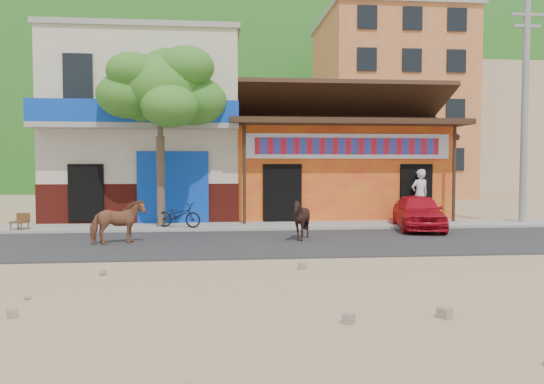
{
  "coord_description": "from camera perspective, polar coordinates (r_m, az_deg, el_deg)",
  "views": [
    {
      "loc": [
        -2.65,
        -12.03,
        2.19
      ],
      "look_at": [
        -1.17,
        3.0,
        1.4
      ],
      "focal_mm": 35.0,
      "sensor_mm": 36.0,
      "label": 1
    }
  ],
  "objects": [
    {
      "name": "ground",
      "position": [
        12.52,
        6.74,
        -7.11
      ],
      "size": [
        120.0,
        120.0,
        0.0
      ],
      "primitive_type": "plane",
      "color": "#9E825B",
      "rests_on": "ground"
    },
    {
      "name": "road",
      "position": [
        14.93,
        4.67,
        -5.37
      ],
      "size": [
        60.0,
        5.0,
        0.04
      ],
      "primitive_type": "cube",
      "color": "#28282B",
      "rests_on": "ground"
    },
    {
      "name": "sidewalk",
      "position": [
        18.35,
        2.71,
        -3.67
      ],
      "size": [
        60.0,
        2.0,
        0.12
      ],
      "primitive_type": "cube",
      "color": "gray",
      "rests_on": "ground"
    },
    {
      "name": "dance_club",
      "position": [
        22.52,
        6.28,
        1.99
      ],
      "size": [
        8.0,
        6.0,
        3.6
      ],
      "primitive_type": "cube",
      "color": "orange",
      "rests_on": "ground"
    },
    {
      "name": "cafe_building",
      "position": [
        22.26,
        -13.06,
        6.29
      ],
      "size": [
        7.0,
        6.0,
        7.0
      ],
      "primitive_type": "cube",
      "color": "beige",
      "rests_on": "ground"
    },
    {
      "name": "apartment_front",
      "position": [
        38.06,
        12.36,
        8.67
      ],
      "size": [
        9.0,
        9.0,
        12.0
      ],
      "primitive_type": "cube",
      "color": "#CC723F",
      "rests_on": "ground"
    },
    {
      "name": "apartment_rear",
      "position": [
        46.92,
        20.61,
        6.24
      ],
      "size": [
        8.0,
        8.0,
        10.0
      ],
      "primitive_type": "cube",
      "color": "tan",
      "rests_on": "ground"
    },
    {
      "name": "hillside",
      "position": [
        82.66,
        -3.82,
        9.81
      ],
      "size": [
        100.0,
        40.0,
        24.0
      ],
      "primitive_type": "ellipsoid",
      "color": "#194C14",
      "rests_on": "ground"
    },
    {
      "name": "tree",
      "position": [
        17.96,
        -11.92,
        5.9
      ],
      "size": [
        3.0,
        3.0,
        6.0
      ],
      "primitive_type": null,
      "color": "#2D721E",
      "rests_on": "sidewalk"
    },
    {
      "name": "utility_pole",
      "position": [
        21.14,
        25.54,
        7.94
      ],
      "size": [
        0.24,
        0.24,
        8.0
      ],
      "primitive_type": "cylinder",
      "color": "gray",
      "rests_on": "sidewalk"
    },
    {
      "name": "cow_tan",
      "position": [
        14.89,
        -16.27,
        -3.12
      ],
      "size": [
        1.55,
        1.15,
        1.19
      ],
      "primitive_type": "imported",
      "rotation": [
        0.0,
        0.0,
        1.98
      ],
      "color": "brown",
      "rests_on": "road"
    },
    {
      "name": "cow_dark",
      "position": [
        15.03,
        3.15,
        -2.94
      ],
      "size": [
        1.4,
        1.35,
        1.2
      ],
      "primitive_type": "imported",
      "rotation": [
        0.0,
        0.0,
        -1.11
      ],
      "color": "black",
      "rests_on": "road"
    },
    {
      "name": "red_car",
      "position": [
        18.12,
        15.46,
        -2.06
      ],
      "size": [
        2.02,
        3.66,
        1.18
      ],
      "primitive_type": "imported",
      "rotation": [
        0.0,
        0.0,
        -0.19
      ],
      "color": "red",
      "rests_on": "road"
    },
    {
      "name": "scooter",
      "position": [
        17.65,
        -10.01,
        -2.48
      ],
      "size": [
        1.62,
        1.02,
        0.8
      ],
      "primitive_type": "imported",
      "rotation": [
        0.0,
        0.0,
        1.22
      ],
      "color": "black",
      "rests_on": "sidewalk"
    },
    {
      "name": "pedestrian",
      "position": [
        20.14,
        15.61,
        -0.31
      ],
      "size": [
        0.78,
        0.6,
        1.89
      ],
      "primitive_type": "imported",
      "rotation": [
        0.0,
        0.0,
        3.38
      ],
      "color": "silver",
      "rests_on": "sidewalk"
    },
    {
      "name": "cafe_chair_left",
      "position": [
        18.65,
        -25.54,
        -2.19
      ],
      "size": [
        0.55,
        0.55,
        0.96
      ],
      "primitive_type": null,
      "rotation": [
        0.0,
        0.0,
        -0.27
      ],
      "color": "#4C2619",
      "rests_on": "sidewalk"
    },
    {
      "name": "cafe_chair_right",
      "position": [
        18.59,
        -16.0,
        -2.17
      ],
      "size": [
        0.42,
        0.42,
        0.87
      ],
      "primitive_type": null,
      "rotation": [
        0.0,
        0.0,
        0.04
      ],
      "color": "#492818",
      "rests_on": "sidewalk"
    }
  ]
}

